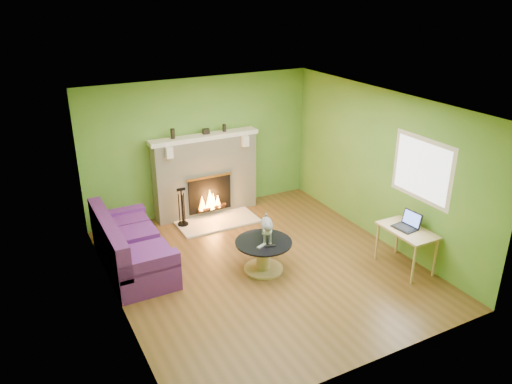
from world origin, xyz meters
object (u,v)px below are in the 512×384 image
sofa (129,248)px  cat (267,227)px  coffee_table (263,254)px  desk (407,234)px

sofa → cat: 2.17m
sofa → cat: bearing=-27.8°
sofa → coffee_table: size_ratio=2.24×
desk → coffee_table: bearing=154.1°
desk → cat: bearing=152.0°
sofa → coffee_table: bearing=-30.0°
sofa → desk: 4.32m
sofa → coffee_table: sofa is taller
coffee_table → sofa: bearing=150.0°
sofa → desk: (3.81, -2.02, 0.24)m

